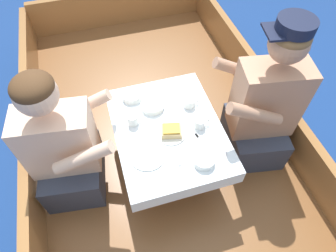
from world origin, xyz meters
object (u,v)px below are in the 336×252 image
coffee_cup_port (200,123)px  coffee_cup_starboard (133,120)px  person_starboard (263,108)px  sandwich (171,131)px  coffee_cup_center (189,102)px  person_port (64,149)px

coffee_cup_port → coffee_cup_starboard: bearing=160.3°
person_starboard → coffee_cup_port: bearing=12.1°
sandwich → coffee_cup_center: 0.25m
person_port → coffee_cup_center: person_port is taller
person_port → coffee_cup_starboard: size_ratio=10.73×
coffee_cup_port → coffee_cup_starboard: 0.40m
sandwich → coffee_cup_starboard: size_ratio=1.53×
person_port → coffee_cup_center: bearing=13.6°
person_port → person_starboard: 1.24m
person_starboard → sandwich: 0.61m
person_port → coffee_cup_center: (0.80, 0.08, 0.06)m
sandwich → coffee_cup_center: size_ratio=1.36×
person_starboard → coffee_cup_center: person_starboard is taller
sandwich → coffee_cup_port: coffee_cup_port is taller
person_starboard → coffee_cup_center: size_ratio=10.59×
sandwich → coffee_cup_center: sandwich is taller
sandwich → coffee_cup_center: bearing=46.3°
person_port → coffee_cup_center: 0.81m
person_starboard → sandwich: (-0.61, -0.02, 0.02)m
person_port → coffee_cup_port: size_ratio=10.43×
sandwich → coffee_cup_port: 0.18m
person_starboard → sandwich: bearing=12.1°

